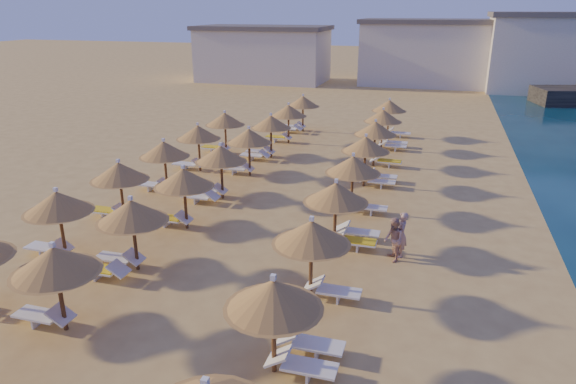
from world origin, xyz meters
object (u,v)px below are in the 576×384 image
(parasol_row_west, at_px, (204,166))
(beachgoer_b, at_px, (393,240))
(beachgoer_a, at_px, (401,235))
(parasol_row_east, at_px, (345,179))

(parasol_row_west, bearing_deg, beachgoer_b, -15.54)
(beachgoer_a, distance_m, beachgoer_b, 0.49)
(beachgoer_b, bearing_deg, parasol_row_west, -127.19)
(parasol_row_east, distance_m, parasol_row_west, 6.12)
(parasol_row_east, distance_m, beachgoer_b, 3.45)
(parasol_row_east, xyz_separation_m, beachgoer_b, (2.20, -2.31, -1.32))
(parasol_row_east, relative_size, parasol_row_west, 1.00)
(beachgoer_a, relative_size, beachgoer_b, 1.05)
(parasol_row_west, xyz_separation_m, beachgoer_b, (8.32, -2.31, -1.32))
(beachgoer_a, height_order, beachgoer_b, beachgoer_a)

